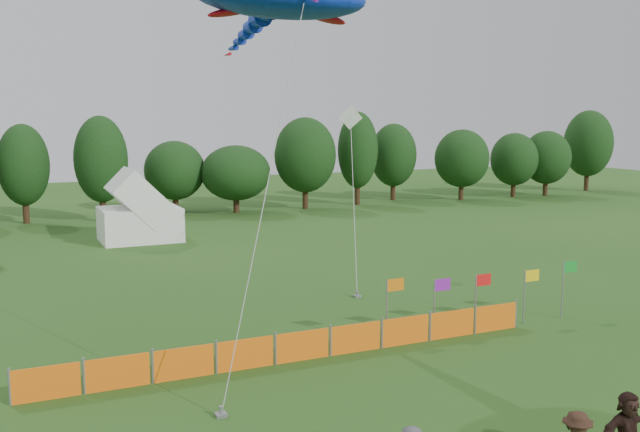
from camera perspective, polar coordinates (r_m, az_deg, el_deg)
name	(u,v)px	position (r m, az deg, el deg)	size (l,w,h in m)	color
treeline	(133,166)	(58.58, -14.72, 3.92)	(104.57, 8.78, 8.36)	#382314
tent_right	(140,213)	(47.83, -14.24, 0.21)	(5.08, 4.06, 3.58)	white
barrier_fence	(302,346)	(24.10, -1.44, -10.34)	(17.90, 0.06, 1.00)	orange
flag_row	(483,291)	(28.03, 12.88, -5.85)	(8.73, 0.50, 2.29)	gray
spectator_f	(627,430)	(18.54, 23.38, -15.44)	(1.69, 0.54, 1.82)	black
small_kite_white	(352,158)	(36.82, 2.58, 4.68)	(3.88, 7.10, 8.67)	white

